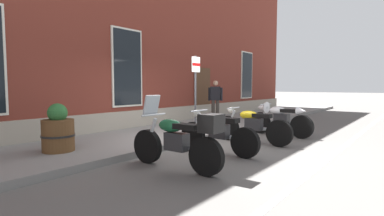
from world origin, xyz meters
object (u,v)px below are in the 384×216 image
motorcycle_green_touring (179,139)px  parking_sign (196,83)px  motorcycle_white_sport (278,117)px  pedestrian_dark_jacket (215,98)px  barrel_planter (58,131)px  motorcycle_grey_naked (217,132)px  motorcycle_yellow_naked (251,125)px

motorcycle_green_touring → parking_sign: 3.55m
motorcycle_white_sport → parking_sign: bearing=135.0°
motorcycle_white_sport → parking_sign: size_ratio=0.91×
motorcycle_green_touring → pedestrian_dark_jacket: 6.90m
barrel_planter → motorcycle_grey_naked: bearing=-44.8°
motorcycle_white_sport → parking_sign: 2.75m
pedestrian_dark_jacket → barrel_planter: (-6.96, -0.64, -0.47)m
parking_sign → motorcycle_grey_naked: bearing=-129.6°
motorcycle_grey_naked → motorcycle_yellow_naked: 1.55m
motorcycle_green_touring → motorcycle_grey_naked: size_ratio=0.99×
barrel_planter → pedestrian_dark_jacket: bearing=5.3°
pedestrian_dark_jacket → barrel_planter: 7.00m
motorcycle_grey_naked → pedestrian_dark_jacket: size_ratio=1.31×
motorcycle_green_touring → motorcycle_yellow_naked: bearing=2.1°
motorcycle_yellow_naked → motorcycle_grey_naked: bearing=176.8°
motorcycle_grey_naked → pedestrian_dark_jacket: 5.49m
motorcycle_white_sport → barrel_planter: 6.11m
parking_sign → barrel_planter: (-3.75, 0.78, -1.04)m
motorcycle_yellow_naked → pedestrian_dark_jacket: pedestrian_dark_jacket is taller
motorcycle_green_touring → motorcycle_grey_naked: bearing=7.3°
motorcycle_green_touring → parking_sign: size_ratio=0.92×
motorcycle_yellow_naked → motorcycle_white_sport: (1.59, -0.10, 0.08)m
motorcycle_yellow_naked → barrel_planter: barrel_planter is taller
motorcycle_green_touring → motorcycle_grey_naked: 1.55m
motorcycle_grey_naked → barrel_planter: (-2.41, 2.39, 0.08)m
pedestrian_dark_jacket → parking_sign: size_ratio=0.71×
parking_sign → motorcycle_green_touring: bearing=-147.8°
motorcycle_grey_naked → parking_sign: parking_sign is taller
pedestrian_dark_jacket → barrel_planter: size_ratio=1.58×
pedestrian_dark_jacket → parking_sign: parking_sign is taller
motorcycle_yellow_naked → motorcycle_white_sport: motorcycle_white_sport is taller
barrel_planter → motorcycle_yellow_naked: bearing=-32.0°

